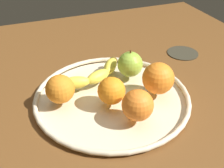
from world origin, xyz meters
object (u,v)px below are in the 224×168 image
Objects in this scene: orange_front_right at (60,89)px; orange_back_right at (111,91)px; orange_center at (158,78)px; orange_back_left at (138,105)px; ambient_coaster at (183,53)px; fruit_bowl at (112,97)px; banana at (96,74)px; apple at (130,64)px.

orange_front_right is 1.05× the size of orange_back_right.
orange_back_left is (-9.03, -7.27, -0.45)cm from orange_center.
fruit_bowl is at bearing -153.95° from ambient_coaster.
orange_back_right is at bearing -150.59° from ambient_coaster.
orange_back_left is (1.97, -10.45, 4.43)cm from fruit_bowl.
banana is 1.86× the size of ambient_coaster.
orange_front_right is 0.69× the size of ambient_coaster.
orange_front_right is at bearing 172.05° from fruit_bowl.
apple reaches higher than fruit_bowl.
apple is 25.14cm from ambient_coaster.
banana is at bearing 101.09° from fruit_bowl.
orange_back_left is at bearing -138.53° from ambient_coaster.
apple is at bearing 13.27° from orange_front_right.
apple reaches higher than banana.
orange_center is at bearing -11.83° from orange_front_right.
orange_center reaches higher than banana.
banana reaches higher than ambient_coaster.
fruit_bowl is 12.45cm from orange_center.
orange_center reaches higher than apple.
ambient_coaster is at bearing 26.05° from fruit_bowl.
fruit_bowl is 5.07× the size of apple.
orange_back_right is (0.23, -10.97, 1.71)cm from banana.
apple is at bearing -31.02° from banana.
banana is at bearing -167.53° from ambient_coaster.
orange_back_left reaches higher than orange_back_right.
fruit_bowl is 13.34cm from orange_front_right.
orange_center is 11.60cm from orange_back_left.
orange_center reaches higher than orange_back_left.
orange_back_right is at bearing 179.41° from orange_center.
ambient_coaster is at bearing 42.60° from orange_center.
orange_front_right is 18.92cm from orange_back_left.
orange_center is at bearing -0.59° from orange_back_right.
orange_back_left reaches higher than fruit_bowl.
fruit_bowl is 11.52cm from orange_back_left.
orange_front_right is at bearing -166.73° from apple.
orange_back_right reaches higher than banana.
orange_back_right reaches higher than ambient_coaster.
fruit_bowl reaches higher than ambient_coaster.
orange_front_right is 0.87× the size of orange_center.
orange_center is 12.34cm from orange_back_right.
orange_back_left is at bearing -101.62° from banana.
apple is 13.20cm from orange_back_right.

